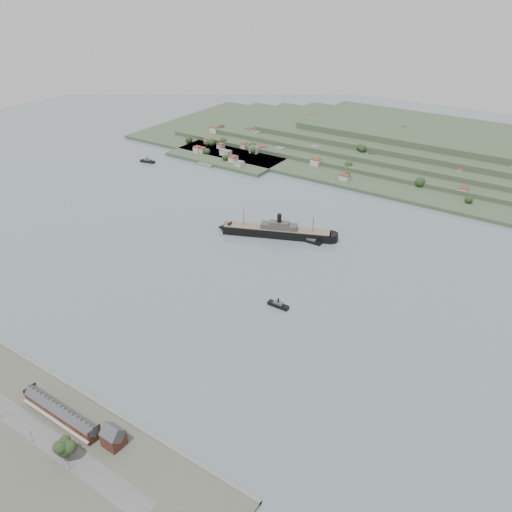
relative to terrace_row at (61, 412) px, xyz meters
The scene contains 10 objects.
ground 168.46m from the terrace_row, 86.59° to the left, with size 1400.00×1400.00×0.00m, color slate.
near_shore 22.02m from the terrace_row, 61.90° to the right, with size 220.00×80.00×2.60m.
terrace_row is the anchor object (origin of this frame).
gabled_building 37.74m from the terrace_row, ahead, with size 10.40×10.18×14.09m.
far_peninsula 562.42m from the terrace_row, 86.14° to the left, with size 760.00×309.00×30.00m.
steamship 256.27m from the terrace_row, 94.36° to the left, with size 109.70×54.72×27.72m.
tugboat 166.00m from the terrace_row, 74.71° to the left, with size 16.95×4.77×7.59m.
ferry_west 431.14m from the terrace_row, 128.07° to the left, with size 20.74×9.27×7.52m.
ferry_east 264.04m from the terrace_row, 86.38° to the left, with size 19.60×5.85×7.31m.
fig_tree 28.44m from the terrace_row, 33.40° to the right, with size 11.87×10.28×13.25m.
Camera 1 is at (188.60, -271.20, 220.99)m, focal length 35.00 mm.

